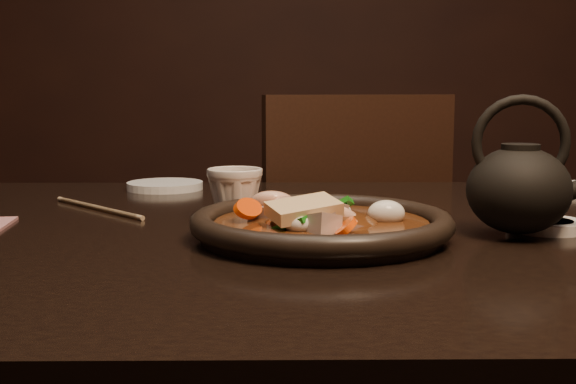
{
  "coord_description": "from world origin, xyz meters",
  "views": [
    {
      "loc": [
        -0.14,
        -0.89,
        0.92
      ],
      "look_at": [
        -0.13,
        -0.03,
        0.8
      ],
      "focal_mm": 45.0,
      "sensor_mm": 36.0,
      "label": 1
    }
  ],
  "objects_px": {
    "tea_cup": "(235,192)",
    "teapot": "(519,185)",
    "chair": "(337,280)",
    "table": "(392,286)",
    "plate": "(321,225)"
  },
  "relations": [
    {
      "from": "plate",
      "to": "tea_cup",
      "type": "height_order",
      "value": "tea_cup"
    },
    {
      "from": "plate",
      "to": "tea_cup",
      "type": "relative_size",
      "value": 4.12
    },
    {
      "from": "chair",
      "to": "tea_cup",
      "type": "height_order",
      "value": "chair"
    },
    {
      "from": "chair",
      "to": "teapot",
      "type": "relative_size",
      "value": 5.62
    },
    {
      "from": "table",
      "to": "chair",
      "type": "bearing_deg",
      "value": 91.14
    },
    {
      "from": "tea_cup",
      "to": "teapot",
      "type": "bearing_deg",
      "value": -18.82
    },
    {
      "from": "tea_cup",
      "to": "teapot",
      "type": "distance_m",
      "value": 0.36
    },
    {
      "from": "tea_cup",
      "to": "chair",
      "type": "bearing_deg",
      "value": 73.55
    },
    {
      "from": "table",
      "to": "plate",
      "type": "xyz_separation_m",
      "value": [
        -0.1,
        -0.07,
        0.09
      ]
    },
    {
      "from": "plate",
      "to": "teapot",
      "type": "bearing_deg",
      "value": 1.97
    },
    {
      "from": "tea_cup",
      "to": "plate",
      "type": "bearing_deg",
      "value": -48.99
    },
    {
      "from": "tea_cup",
      "to": "table",
      "type": "bearing_deg",
      "value": -15.28
    },
    {
      "from": "tea_cup",
      "to": "teapot",
      "type": "xyz_separation_m",
      "value": [
        0.34,
        -0.12,
        0.02
      ]
    },
    {
      "from": "table",
      "to": "plate",
      "type": "distance_m",
      "value": 0.15
    },
    {
      "from": "plate",
      "to": "tea_cup",
      "type": "distance_m",
      "value": 0.17
    }
  ]
}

